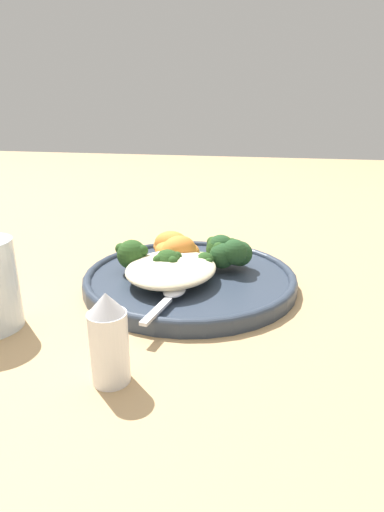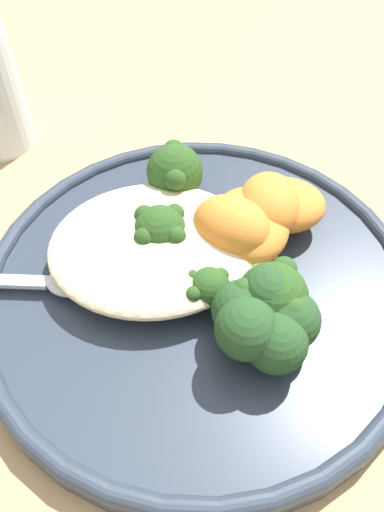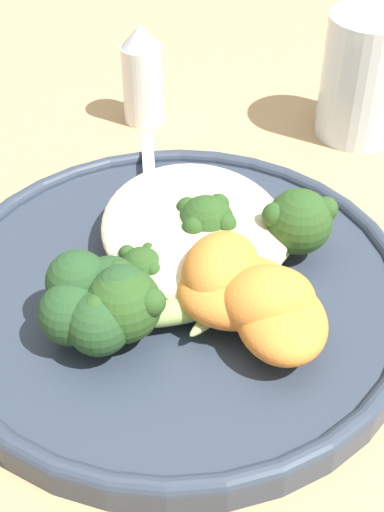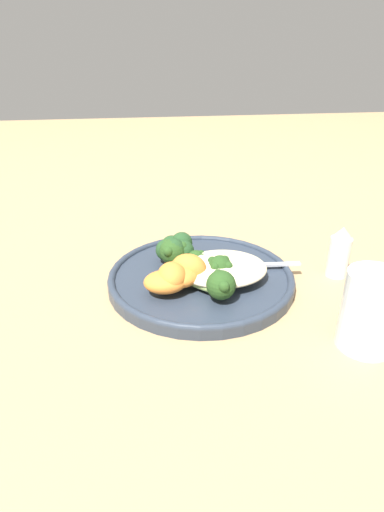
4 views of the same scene
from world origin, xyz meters
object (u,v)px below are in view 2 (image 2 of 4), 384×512
broccoli_stalk_0 (183,180)px  broccoli_stalk_1 (174,233)px  broccoli_stalk_2 (223,270)px  spoon (56,281)px  quinoa_mound (153,245)px  plate (199,285)px  sweet_potato_chunk_0 (269,205)px  sweet_potato_chunk_1 (281,205)px  sweet_potato_chunk_2 (232,227)px  broccoli_stalk_3 (270,291)px  sweet_potato_chunk_3 (249,225)px  kale_tuft (265,319)px

broccoli_stalk_0 → broccoli_stalk_1: size_ratio=1.23×
broccoli_stalk_2 → spoon: (-0.11, 0.00, -0.01)m
quinoa_mound → plate: bearing=-30.4°
quinoa_mound → sweet_potato_chunk_0: bearing=17.6°
broccoli_stalk_0 → sweet_potato_chunk_1: 0.07m
plate → broccoli_stalk_2: broccoli_stalk_2 is taller
plate → broccoli_stalk_2: size_ratio=3.81×
broccoli_stalk_2 → broccoli_stalk_1: bearing=-99.7°
plate → spoon: 0.10m
spoon → sweet_potato_chunk_1: bearing=-156.0°
plate → broccoli_stalk_0: size_ratio=2.68×
sweet_potato_chunk_2 → broccoli_stalk_3: bearing=-72.2°
quinoa_mound → sweet_potato_chunk_3: 0.07m
quinoa_mound → broccoli_stalk_2: (0.05, -0.02, -0.00)m
quinoa_mound → sweet_potato_chunk_2: (0.05, 0.01, 0.01)m
broccoli_stalk_1 → broccoli_stalk_2: (0.03, -0.03, -0.00)m
sweet_potato_chunk_0 → sweet_potato_chunk_3: size_ratio=0.79×
broccoli_stalk_2 → kale_tuft: (0.02, -0.04, 0.01)m
broccoli_stalk_0 → broccoli_stalk_1: (-0.01, -0.05, -0.00)m
sweet_potato_chunk_0 → sweet_potato_chunk_3: 0.02m
sweet_potato_chunk_1 → kale_tuft: kale_tuft is taller
spoon → plate: bearing=-172.8°
quinoa_mound → sweet_potato_chunk_1: (0.09, 0.03, 0.00)m
plate → sweet_potato_chunk_3: size_ratio=4.33×
broccoli_stalk_3 → broccoli_stalk_0: bearing=-160.9°
broccoli_stalk_0 → spoon: size_ratio=1.09×
quinoa_mound → sweet_potato_chunk_2: size_ratio=2.55×
sweet_potato_chunk_3 → spoon: (-0.13, -0.03, -0.01)m
spoon → sweet_potato_chunk_3: bearing=-160.3°
broccoli_stalk_1 → kale_tuft: bearing=124.0°
kale_tuft → plate: bearing=124.6°
quinoa_mound → sweet_potato_chunk_0: (0.08, 0.03, 0.01)m
sweet_potato_chunk_0 → broccoli_stalk_0: bearing=152.1°
broccoli_stalk_2 → sweet_potato_chunk_3: sweet_potato_chunk_3 is taller
sweet_potato_chunk_0 → sweet_potato_chunk_3: (-0.02, -0.01, -0.00)m
quinoa_mound → broccoli_stalk_0: bearing=68.1°
broccoli_stalk_0 → sweet_potato_chunk_0: size_ratio=2.04×
sweet_potato_chunk_1 → kale_tuft: bearing=-105.8°
quinoa_mound → spoon: quinoa_mound is taller
broccoli_stalk_1 → sweet_potato_chunk_3: broccoli_stalk_1 is taller
broccoli_stalk_1 → broccoli_stalk_3: 0.08m
plate → broccoli_stalk_3: (0.04, -0.03, 0.03)m
plate → sweet_potato_chunk_2: bearing=44.9°
broccoli_stalk_3 → sweet_potato_chunk_3: size_ratio=1.34×
broccoli_stalk_1 → sweet_potato_chunk_3: bearing=-173.8°
plate → broccoli_stalk_1: size_ratio=3.29×
broccoli_stalk_2 → broccoli_stalk_3: 0.04m
broccoli_stalk_2 → sweet_potato_chunk_1: sweet_potato_chunk_1 is taller
broccoli_stalk_2 → sweet_potato_chunk_1: 0.07m
quinoa_mound → broccoli_stalk_3: 0.09m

